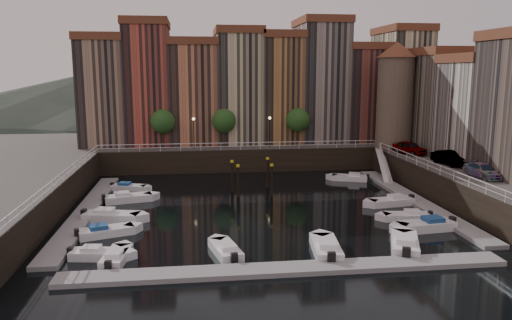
{
  "coord_description": "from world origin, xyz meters",
  "views": [
    {
      "loc": [
        -6.02,
        -47.78,
        13.15
      ],
      "look_at": [
        0.5,
        4.0,
        3.79
      ],
      "focal_mm": 35.0,
      "sensor_mm": 36.0,
      "label": 1
    }
  ],
  "objects": [
    {
      "name": "ground",
      "position": [
        0.0,
        0.0,
        0.0
      ],
      "size": [
        200.0,
        200.0,
        0.0
      ],
      "primitive_type": "plane",
      "color": "black",
      "rests_on": "ground"
    },
    {
      "name": "boat_near_3",
      "position": [
        9.43,
        -13.96,
        0.41
      ],
      "size": [
        3.59,
        5.37,
        1.21
      ],
      "rotation": [
        0.0,
        0.0,
        1.2
      ],
      "color": "white",
      "rests_on": "ground"
    },
    {
      "name": "boat_left_4",
      "position": [
        -13.42,
        7.87,
        0.32
      ],
      "size": [
        4.19,
        2.46,
        0.94
      ],
      "rotation": [
        0.0,
        0.0,
        -0.27
      ],
      "color": "white",
      "rests_on": "ground"
    },
    {
      "name": "dock_left",
      "position": [
        -16.2,
        -1.0,
        0.17
      ],
      "size": [
        2.0,
        28.0,
        0.35
      ],
      "primitive_type": "cube",
      "color": "gray",
      "rests_on": "ground"
    },
    {
      "name": "gangway",
      "position": [
        17.1,
        10.0,
        1.92
      ],
      "size": [
        2.78,
        8.32,
        3.73
      ],
      "color": "white",
      "rests_on": "ground"
    },
    {
      "name": "mooring_pilings",
      "position": [
        0.23,
        4.92,
        1.65
      ],
      "size": [
        4.51,
        4.36,
        3.78
      ],
      "color": "black",
      "rests_on": "ground"
    },
    {
      "name": "boat_left_1",
      "position": [
        -13.33,
        -7.98,
        0.36
      ],
      "size": [
        4.7,
        3.04,
        1.06
      ],
      "rotation": [
        0.0,
        0.0,
        0.34
      ],
      "color": "white",
      "rests_on": "ground"
    },
    {
      "name": "right_terrace",
      "position": [
        26.5,
        3.8,
        9.56
      ],
      "size": [
        9.3,
        24.3,
        14.0
      ],
      "color": "#7B6F5D",
      "rests_on": "quay_right"
    },
    {
      "name": "car_c",
      "position": [
        21.36,
        -4.18,
        3.66
      ],
      "size": [
        2.23,
        4.7,
        1.32
      ],
      "primitive_type": "imported",
      "rotation": [
        0.0,
        0.0,
        0.08
      ],
      "color": "gray",
      "rests_on": "quay_right"
    },
    {
      "name": "far_terrace",
      "position": [
        3.31,
        23.5,
        10.95
      ],
      "size": [
        48.7,
        10.3,
        17.5
      ],
      "color": "#997A61",
      "rests_on": "quay_far"
    },
    {
      "name": "boat_near_1",
      "position": [
        -3.89,
        -13.37,
        0.34
      ],
      "size": [
        2.46,
        4.53,
        1.01
      ],
      "rotation": [
        0.0,
        0.0,
        1.79
      ],
      "color": "white",
      "rests_on": "ground"
    },
    {
      "name": "boat_right_0",
      "position": [
        13.19,
        -9.82,
        0.4
      ],
      "size": [
        5.25,
        2.4,
        1.18
      ],
      "rotation": [
        0.0,
        0.0,
        3.25
      ],
      "color": "white",
      "rests_on": "ground"
    },
    {
      "name": "quay_far",
      "position": [
        0.0,
        26.0,
        1.5
      ],
      "size": [
        80.0,
        20.0,
        3.0
      ],
      "primitive_type": "cube",
      "color": "black",
      "rests_on": "ground"
    },
    {
      "name": "boat_right_4",
      "position": [
        12.8,
        9.58,
        0.34
      ],
      "size": [
        4.52,
        2.94,
        1.02
      ],
      "rotation": [
        0.0,
        0.0,
        2.79
      ],
      "color": "white",
      "rests_on": "ground"
    },
    {
      "name": "car_b",
      "position": [
        21.38,
        2.16,
        3.77
      ],
      "size": [
        2.4,
        4.89,
        1.54
      ],
      "primitive_type": "imported",
      "rotation": [
        0.0,
        0.0,
        0.17
      ],
      "color": "gray",
      "rests_on": "quay_right"
    },
    {
      "name": "boat_left_0",
      "position": [
        -12.98,
        -13.0,
        0.33
      ],
      "size": [
        4.31,
        2.1,
        0.97
      ],
      "rotation": [
        0.0,
        0.0,
        -0.15
      ],
      "color": "white",
      "rests_on": "ground"
    },
    {
      "name": "boat_near_0",
      "position": [
        -11.61,
        -13.71,
        0.32
      ],
      "size": [
        1.94,
        4.21,
        0.95
      ],
      "rotation": [
        0.0,
        0.0,
        1.46
      ],
      "color": "white",
      "rests_on": "ground"
    },
    {
      "name": "railings",
      "position": [
        0.0,
        4.88,
        3.79
      ],
      "size": [
        36.08,
        34.04,
        0.52
      ],
      "color": "white",
      "rests_on": "ground"
    },
    {
      "name": "boat_near_2",
      "position": [
        3.38,
        -14.06,
        0.4
      ],
      "size": [
        2.41,
        5.25,
        1.18
      ],
      "rotation": [
        0.0,
        0.0,
        1.46
      ],
      "color": "white",
      "rests_on": "ground"
    },
    {
      "name": "boat_left_2",
      "position": [
        -13.51,
        -3.84,
        0.4
      ],
      "size": [
        5.36,
        2.85,
        1.2
      ],
      "rotation": [
        0.0,
        0.0,
        -0.2
      ],
      "color": "white",
      "rests_on": "ground"
    },
    {
      "name": "street_lamps",
      "position": [
        -1.0,
        17.2,
        5.9
      ],
      "size": [
        10.36,
        0.36,
        4.18
      ],
      "color": "black",
      "rests_on": "quay_far"
    },
    {
      "name": "promenade_trees",
      "position": [
        -1.33,
        18.2,
        6.58
      ],
      "size": [
        21.2,
        3.2,
        5.2
      ],
      "color": "black",
      "rests_on": "quay_far"
    },
    {
      "name": "corner_tower",
      "position": [
        20.0,
        14.5,
        10.19
      ],
      "size": [
        5.2,
        5.2,
        13.8
      ],
      "color": "#6B5B4C",
      "rests_on": "quay_right"
    },
    {
      "name": "boat_right_1",
      "position": [
        12.77,
        -6.92,
        0.34
      ],
      "size": [
        4.42,
        2.07,
        1.0
      ],
      "rotation": [
        0.0,
        0.0,
        3.02
      ],
      "color": "white",
      "rests_on": "ground"
    },
    {
      "name": "mountains",
      "position": [
        1.72,
        110.0,
        7.92
      ],
      "size": [
        145.0,
        100.0,
        18.0
      ],
      "color": "#2D382D",
      "rests_on": "ground"
    },
    {
      "name": "dock_right",
      "position": [
        16.2,
        -1.0,
        0.17
      ],
      "size": [
        2.0,
        28.0,
        0.35
      ],
      "primitive_type": "cube",
      "color": "gray",
      "rests_on": "ground"
    },
    {
      "name": "dock_near",
      "position": [
        0.0,
        -17.0,
        0.17
      ],
      "size": [
        30.0,
        2.0,
        0.35
      ],
      "primitive_type": "cube",
      "color": "gray",
      "rests_on": "ground"
    },
    {
      "name": "car_a",
      "position": [
        20.09,
        9.51,
        3.8
      ],
      "size": [
        3.32,
        5.04,
        1.6
      ],
      "primitive_type": "imported",
      "rotation": [
        0.0,
        0.0,
        0.33
      ],
      "color": "gray",
      "rests_on": "quay_right"
    },
    {
      "name": "boat_right_2",
      "position": [
        13.35,
        -1.91,
        0.37
      ],
      "size": [
        4.88,
        2.42,
        1.09
      ],
      "rotation": [
        0.0,
        0.0,
        3.3
      ],
      "color": "white",
      "rests_on": "ground"
    },
    {
      "name": "boat_left_3",
      "position": [
        -12.89,
        2.7,
        0.38
      ],
      "size": [
        5.06,
        2.85,
        1.13
      ],
      "rotation": [
        0.0,
        0.0,
        0.24
      ],
      "color": "white",
      "rests_on": "ground"
    }
  ]
}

